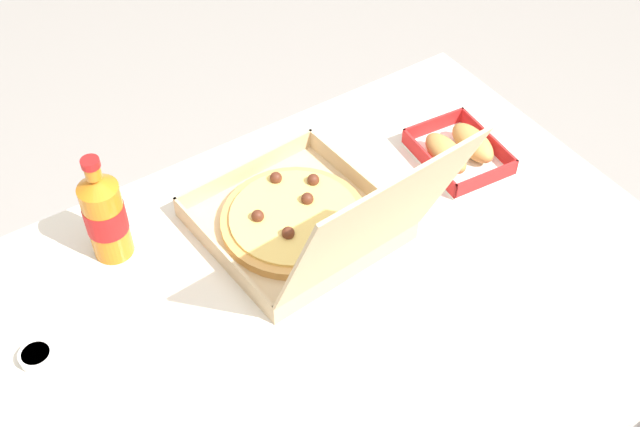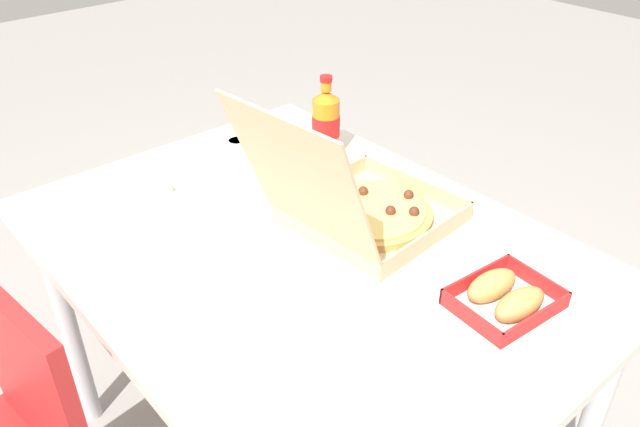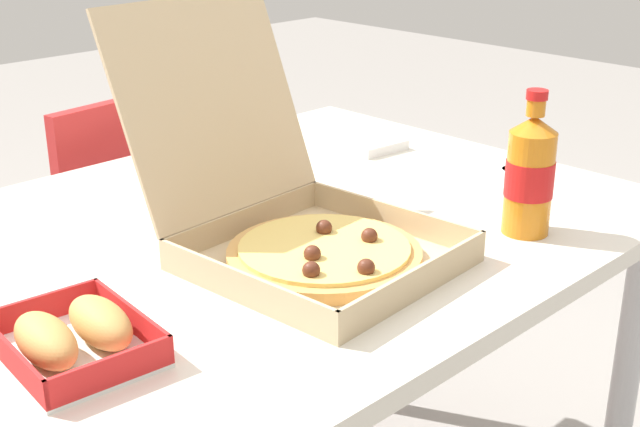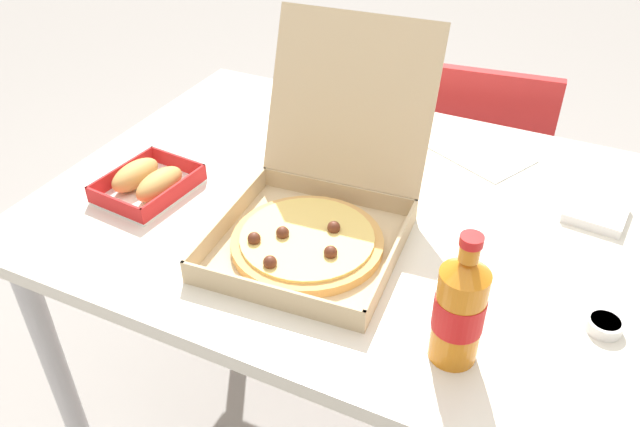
{
  "view_description": "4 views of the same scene",
  "coord_description": "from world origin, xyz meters",
  "px_view_note": "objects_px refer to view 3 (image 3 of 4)",
  "views": [
    {
      "loc": [
        0.5,
        0.71,
        1.86
      ],
      "look_at": [
        -0.05,
        -0.12,
        0.82
      ],
      "focal_mm": 45.19,
      "sensor_mm": 36.0,
      "label": 1
    },
    {
      "loc": [
        -0.86,
        0.7,
        1.54
      ],
      "look_at": [
        0.03,
        -0.07,
        0.78
      ],
      "focal_mm": 35.33,
      "sensor_mm": 36.0,
      "label": 2
    },
    {
      "loc": [
        -0.81,
        -0.96,
        1.26
      ],
      "look_at": [
        0.02,
        -0.12,
        0.79
      ],
      "focal_mm": 48.46,
      "sensor_mm": 36.0,
      "label": 3
    },
    {
      "loc": [
        0.38,
        -0.97,
        1.47
      ],
      "look_at": [
        -0.04,
        -0.09,
        0.77
      ],
      "focal_mm": 35.47,
      "sensor_mm": 36.0,
      "label": 4
    }
  ],
  "objects_px": {
    "pizza_box_open": "(302,226)",
    "paper_menu": "(224,160)",
    "cola_bottle": "(530,174)",
    "dipping_sauce_cup": "(514,173)",
    "bread_side_box": "(74,335)",
    "napkin_pile": "(370,144)",
    "chair": "(101,240)"
  },
  "relations": [
    {
      "from": "pizza_box_open",
      "to": "paper_menu",
      "type": "xyz_separation_m",
      "value": [
        0.2,
        0.43,
        -0.05
      ]
    },
    {
      "from": "cola_bottle",
      "to": "dipping_sauce_cup",
      "type": "bearing_deg",
      "value": 37.19
    },
    {
      "from": "bread_side_box",
      "to": "napkin_pile",
      "type": "xyz_separation_m",
      "value": [
        0.84,
        0.31,
        -0.02
      ]
    },
    {
      "from": "chair",
      "to": "bread_side_box",
      "type": "xyz_separation_m",
      "value": [
        -0.51,
        -0.84,
        0.29
      ]
    },
    {
      "from": "cola_bottle",
      "to": "napkin_pile",
      "type": "height_order",
      "value": "cola_bottle"
    },
    {
      "from": "pizza_box_open",
      "to": "dipping_sauce_cup",
      "type": "distance_m",
      "value": 0.51
    },
    {
      "from": "bread_side_box",
      "to": "dipping_sauce_cup",
      "type": "relative_size",
      "value": 3.63
    },
    {
      "from": "chair",
      "to": "cola_bottle",
      "type": "height_order",
      "value": "cola_bottle"
    },
    {
      "from": "chair",
      "to": "bread_side_box",
      "type": "bearing_deg",
      "value": -121.49
    },
    {
      "from": "bread_side_box",
      "to": "cola_bottle",
      "type": "distance_m",
      "value": 0.7
    },
    {
      "from": "pizza_box_open",
      "to": "bread_side_box",
      "type": "height_order",
      "value": "pizza_box_open"
    },
    {
      "from": "pizza_box_open",
      "to": "bread_side_box",
      "type": "xyz_separation_m",
      "value": [
        -0.37,
        -0.01,
        -0.02
      ]
    },
    {
      "from": "chair",
      "to": "napkin_pile",
      "type": "bearing_deg",
      "value": -58.83
    },
    {
      "from": "chair",
      "to": "napkin_pile",
      "type": "xyz_separation_m",
      "value": [
        0.32,
        -0.53,
        0.28
      ]
    },
    {
      "from": "chair",
      "to": "pizza_box_open",
      "type": "xyz_separation_m",
      "value": [
        -0.14,
        -0.83,
        0.32
      ]
    },
    {
      "from": "paper_menu",
      "to": "dipping_sauce_cup",
      "type": "bearing_deg",
      "value": -29.63
    },
    {
      "from": "bread_side_box",
      "to": "pizza_box_open",
      "type": "bearing_deg",
      "value": 2.17
    },
    {
      "from": "napkin_pile",
      "to": "chair",
      "type": "bearing_deg",
      "value": 121.17
    },
    {
      "from": "chair",
      "to": "pizza_box_open",
      "type": "relative_size",
      "value": 1.77
    },
    {
      "from": "napkin_pile",
      "to": "dipping_sauce_cup",
      "type": "bearing_deg",
      "value": -81.84
    },
    {
      "from": "pizza_box_open",
      "to": "cola_bottle",
      "type": "relative_size",
      "value": 2.09
    },
    {
      "from": "cola_bottle",
      "to": "napkin_pile",
      "type": "distance_m",
      "value": 0.5
    },
    {
      "from": "pizza_box_open",
      "to": "cola_bottle",
      "type": "distance_m",
      "value": 0.36
    },
    {
      "from": "cola_bottle",
      "to": "bread_side_box",
      "type": "bearing_deg",
      "value": 166.99
    },
    {
      "from": "dipping_sauce_cup",
      "to": "chair",
      "type": "bearing_deg",
      "value": 113.5
    },
    {
      "from": "chair",
      "to": "cola_bottle",
      "type": "xyz_separation_m",
      "value": [
        0.17,
        -1.0,
        0.36
      ]
    },
    {
      "from": "chair",
      "to": "dipping_sauce_cup",
      "type": "height_order",
      "value": "chair"
    },
    {
      "from": "bread_side_box",
      "to": "cola_bottle",
      "type": "bearing_deg",
      "value": -13.01
    },
    {
      "from": "pizza_box_open",
      "to": "napkin_pile",
      "type": "xyz_separation_m",
      "value": [
        0.46,
        0.29,
        -0.04
      ]
    },
    {
      "from": "bread_side_box",
      "to": "cola_bottle",
      "type": "xyz_separation_m",
      "value": [
        0.68,
        -0.16,
        0.07
      ]
    },
    {
      "from": "pizza_box_open",
      "to": "cola_bottle",
      "type": "xyz_separation_m",
      "value": [
        0.31,
        -0.17,
        0.04
      ]
    },
    {
      "from": "paper_menu",
      "to": "dipping_sauce_cup",
      "type": "relative_size",
      "value": 3.75
    }
  ]
}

